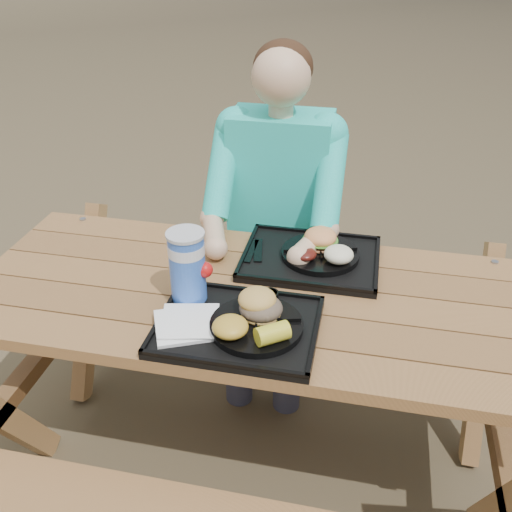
# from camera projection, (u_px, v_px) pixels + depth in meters

# --- Properties ---
(ground) EXTENTS (60.00, 60.00, 0.00)m
(ground) POSITION_uv_depth(u_px,v_px,m) (256.00, 455.00, 2.15)
(ground) COLOR #999999
(ground) RESTS_ON ground
(picnic_table) EXTENTS (1.80, 1.49, 0.75)m
(picnic_table) POSITION_uv_depth(u_px,v_px,m) (256.00, 381.00, 1.96)
(picnic_table) COLOR #999999
(picnic_table) RESTS_ON ground
(tray_near) EXTENTS (0.45, 0.35, 0.02)m
(tray_near) POSITION_uv_depth(u_px,v_px,m) (238.00, 327.00, 1.60)
(tray_near) COLOR black
(tray_near) RESTS_ON picnic_table
(tray_far) EXTENTS (0.45, 0.35, 0.02)m
(tray_far) POSITION_uv_depth(u_px,v_px,m) (311.00, 259.00, 1.91)
(tray_far) COLOR black
(tray_far) RESTS_ON picnic_table
(plate_near) EXTENTS (0.26, 0.26, 0.02)m
(plate_near) POSITION_uv_depth(u_px,v_px,m) (256.00, 325.00, 1.58)
(plate_near) COLOR black
(plate_near) RESTS_ON tray_near
(plate_far) EXTENTS (0.26, 0.26, 0.02)m
(plate_far) POSITION_uv_depth(u_px,v_px,m) (320.00, 254.00, 1.91)
(plate_far) COLOR black
(plate_far) RESTS_ON tray_far
(napkin_stack) EXTENTS (0.22, 0.22, 0.02)m
(napkin_stack) POSITION_uv_depth(u_px,v_px,m) (185.00, 324.00, 1.58)
(napkin_stack) COLOR white
(napkin_stack) RESTS_ON tray_near
(soda_cup) EXTENTS (0.10, 0.10, 0.21)m
(soda_cup) POSITION_uv_depth(u_px,v_px,m) (188.00, 268.00, 1.65)
(soda_cup) COLOR blue
(soda_cup) RESTS_ON tray_near
(condiment_bbq) EXTENTS (0.04, 0.04, 0.03)m
(condiment_bbq) POSITION_uv_depth(u_px,v_px,m) (247.00, 297.00, 1.69)
(condiment_bbq) COLOR black
(condiment_bbq) RESTS_ON tray_near
(condiment_mustard) EXTENTS (0.05, 0.05, 0.03)m
(condiment_mustard) POSITION_uv_depth(u_px,v_px,m) (270.00, 297.00, 1.68)
(condiment_mustard) COLOR yellow
(condiment_mustard) RESTS_ON tray_near
(sandwich) EXTENTS (0.11, 0.11, 0.12)m
(sandwich) POSITION_uv_depth(u_px,v_px,m) (261.00, 298.00, 1.57)
(sandwich) COLOR gold
(sandwich) RESTS_ON plate_near
(mac_cheese) EXTENTS (0.10, 0.10, 0.05)m
(mac_cheese) POSITION_uv_depth(u_px,v_px,m) (230.00, 327.00, 1.51)
(mac_cheese) COLOR gold
(mac_cheese) RESTS_ON plate_near
(corn_cob) EXTENTS (0.12, 0.12, 0.05)m
(corn_cob) POSITION_uv_depth(u_px,v_px,m) (272.00, 333.00, 1.49)
(corn_cob) COLOR yellow
(corn_cob) RESTS_ON plate_near
(cutlery_far) EXTENTS (0.05, 0.15, 0.01)m
(cutlery_far) POSITION_uv_depth(u_px,v_px,m) (258.00, 250.00, 1.94)
(cutlery_far) COLOR black
(cutlery_far) RESTS_ON tray_far
(burger) EXTENTS (0.11, 0.11, 0.10)m
(burger) POSITION_uv_depth(u_px,v_px,m) (321.00, 233.00, 1.90)
(burger) COLOR #F89A57
(burger) RESTS_ON plate_far
(baked_beans) EXTENTS (0.08, 0.08, 0.04)m
(baked_beans) POSITION_uv_depth(u_px,v_px,m) (304.00, 254.00, 1.85)
(baked_beans) COLOR #4E150F
(baked_beans) RESTS_ON plate_far
(potato_salad) EXTENTS (0.10, 0.10, 0.05)m
(potato_salad) POSITION_uv_depth(u_px,v_px,m) (339.00, 254.00, 1.83)
(potato_salad) COLOR white
(potato_salad) RESTS_ON plate_far
(diner) EXTENTS (0.48, 0.84, 1.28)m
(diner) POSITION_uv_depth(u_px,v_px,m) (278.00, 234.00, 2.31)
(diner) COLOR teal
(diner) RESTS_ON ground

